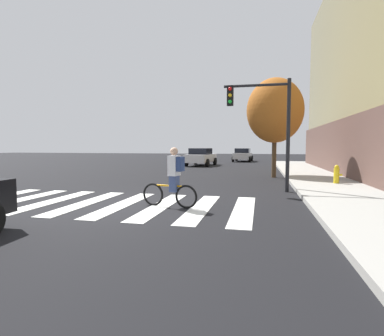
% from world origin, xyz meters
% --- Properties ---
extents(ground_plane, '(120.00, 120.00, 0.00)m').
position_xyz_m(ground_plane, '(0.00, 0.00, 0.00)').
color(ground_plane, black).
extents(crosswalk_stripes, '(8.79, 4.01, 0.01)m').
position_xyz_m(crosswalk_stripes, '(-0.36, 0.00, 0.01)').
color(crosswalk_stripes, silver).
rests_on(crosswalk_stripes, ground).
extents(sedan_mid, '(2.36, 4.57, 1.54)m').
position_xyz_m(sedan_mid, '(-0.94, 18.12, 0.79)').
color(sedan_mid, silver).
rests_on(sedan_mid, ground).
extents(sedan_far, '(2.20, 4.35, 1.47)m').
position_xyz_m(sedan_far, '(2.25, 26.25, 0.76)').
color(sedan_far, '#B7B7BC').
rests_on(sedan_far, ground).
extents(cyclist, '(1.69, 0.41, 1.69)m').
position_xyz_m(cyclist, '(1.81, -0.08, 0.84)').
color(cyclist, black).
rests_on(cyclist, ground).
extents(traffic_light_near, '(2.47, 0.28, 4.20)m').
position_xyz_m(traffic_light_near, '(4.35, 3.61, 2.86)').
color(traffic_light_near, black).
rests_on(traffic_light_near, ground).
extents(fire_hydrant, '(0.33, 0.22, 0.78)m').
position_xyz_m(fire_hydrant, '(7.34, 5.61, 0.53)').
color(fire_hydrant, gold).
rests_on(fire_hydrant, sidewalk).
extents(street_tree_near, '(3.03, 3.03, 5.39)m').
position_xyz_m(street_tree_near, '(4.92, 8.98, 3.64)').
color(street_tree_near, '#4C3823').
rests_on(street_tree_near, ground).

